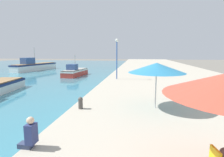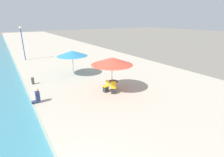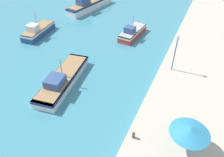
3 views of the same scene
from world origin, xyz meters
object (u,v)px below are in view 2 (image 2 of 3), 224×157
object	(u,v)px
cafe_umbrella_white	(72,53)
cafe_chair_right	(113,89)
cafe_chair_left	(106,88)
cafe_umbrella_pink	(112,61)
cafe_table	(113,84)
mooring_bollard	(33,80)
lamppost	(22,38)
person_at_quay	(37,96)

from	to	relation	value
cafe_umbrella_white	cafe_chair_right	bearing A→B (deg)	-81.65
cafe_chair_left	cafe_umbrella_pink	bearing A→B (deg)	-92.57
cafe_umbrella_pink	cafe_chair_left	bearing A→B (deg)	-176.49
cafe_table	cafe_chair_left	world-z (taller)	cafe_chair_left
mooring_bollard	lamppost	world-z (taller)	lamppost
person_at_quay	cafe_chair_left	bearing A→B (deg)	-10.41
cafe_umbrella_white	cafe_chair_left	xyz separation A→B (m)	(0.57, -5.68, -1.91)
cafe_umbrella_white	mooring_bollard	xyz separation A→B (m)	(-4.05, -0.73, -1.88)
cafe_chair_right	person_at_quay	size ratio (longest dim) A/B	0.87
lamppost	cafe_umbrella_white	bearing A→B (deg)	-72.06
cafe_umbrella_white	cafe_table	xyz separation A→B (m)	(1.29, -5.61, -1.70)
cafe_chair_right	lamppost	world-z (taller)	lamppost
cafe_table	cafe_chair_right	bearing A→B (deg)	-121.09
cafe_chair_right	lamppost	bearing A→B (deg)	-44.51
cafe_umbrella_pink	cafe_table	distance (m)	1.90
cafe_table	person_at_quay	size ratio (longest dim) A/B	0.76
cafe_table	cafe_chair_left	bearing A→B (deg)	-173.92
cafe_table	cafe_chair_right	world-z (taller)	cafe_chair_right
cafe_chair_right	mooring_bollard	distance (m)	7.40
cafe_chair_right	lamppost	xyz separation A→B (m)	(-4.22, 16.45, 2.77)
cafe_umbrella_white	cafe_chair_left	bearing A→B (deg)	-84.29
cafe_umbrella_white	cafe_chair_left	distance (m)	6.02
cafe_chair_left	cafe_chair_right	xyz separation A→B (m)	(0.35, -0.54, 0.00)
cafe_umbrella_pink	cafe_umbrella_white	xyz separation A→B (m)	(-1.15, 5.65, -0.19)
cafe_umbrella_white	cafe_table	size ratio (longest dim) A/B	3.80
cafe_umbrella_white	lamppost	distance (m)	10.78
cafe_table	mooring_bollard	xyz separation A→B (m)	(-5.34, 4.87, -0.18)
cafe_chair_left	cafe_table	bearing A→B (deg)	-90.00
mooring_bollard	cafe_umbrella_white	bearing A→B (deg)	10.27
cafe_umbrella_white	cafe_chair_right	xyz separation A→B (m)	(0.91, -6.22, -1.91)
cafe_chair_right	mooring_bollard	bearing A→B (deg)	-16.79
cafe_chair_left	lamppost	size ratio (longest dim) A/B	0.20
person_at_quay	lamppost	size ratio (longest dim) A/B	0.23
cafe_umbrella_pink	mooring_bollard	xyz separation A→B (m)	(-5.20, 4.91, -2.08)
cafe_table	mooring_bollard	distance (m)	7.23
cafe_chair_left	person_at_quay	bearing A→B (deg)	73.51
cafe_umbrella_white	person_at_quay	xyz separation A→B (m)	(-4.40, -4.77, -1.77)
cafe_umbrella_pink	cafe_chair_left	world-z (taller)	cafe_umbrella_pink
cafe_chair_left	person_at_quay	distance (m)	5.05
person_at_quay	lamppost	distance (m)	15.26
cafe_chair_right	lamppost	size ratio (longest dim) A/B	0.20
lamppost	cafe_umbrella_pink	bearing A→B (deg)	-74.30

